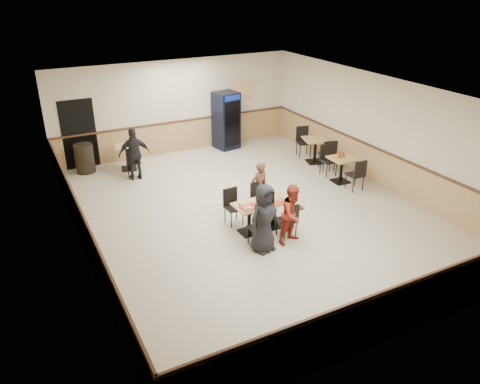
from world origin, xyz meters
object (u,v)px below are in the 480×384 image
main_table (261,212)px  diner_woman_right (293,214)px  pepsi_cooler (226,120)px  trash_bin (85,158)px  lone_diner (135,154)px  back_table (128,154)px  side_table_near (342,166)px  diner_woman_left (264,218)px  side_table_far (315,147)px  diner_man_opposite (259,187)px

main_table → diner_woman_right: size_ratio=0.97×
pepsi_cooler → trash_bin: bearing=170.5°
lone_diner → pepsi_cooler: 3.70m
back_table → pepsi_cooler: pepsi_cooler is taller
main_table → trash_bin: bearing=116.7°
diner_woman_right → pepsi_cooler: size_ratio=0.71×
pepsi_cooler → side_table_near: bearing=-78.8°
side_table_near → back_table: size_ratio=0.88×
pepsi_cooler → diner_woman_left: bearing=-119.0°
diner_woman_left → trash_bin: 6.72m
main_table → pepsi_cooler: 5.76m
diner_woman_left → back_table: 6.02m
diner_woman_left → pepsi_cooler: pepsi_cooler is taller
lone_diner → side_table_far: size_ratio=1.70×
diner_woman_right → diner_man_opposite: 1.57m
main_table → diner_woman_right: 0.87m
main_table → lone_diner: bearing=110.5°
diner_woman_right → trash_bin: size_ratio=1.56×
side_table_far → main_table: bearing=-140.8°
diner_woman_left → lone_diner: (-1.33, 5.03, -0.00)m
diner_man_opposite → lone_diner: bearing=-67.5°
back_table → diner_woman_left: bearing=-77.2°
lone_diner → trash_bin: lone_diner is taller
diner_woman_right → side_table_far: diner_woman_right is taller
diner_woman_right → lone_diner: size_ratio=0.89×
diner_man_opposite → trash_bin: diner_man_opposite is taller
diner_woman_left → side_table_near: diner_woman_left is taller
main_table → trash_bin: size_ratio=1.51×
diner_woman_right → side_table_near: size_ratio=1.85×
side_table_far → trash_bin: 6.99m
pepsi_cooler → main_table: bearing=-117.9°
diner_man_opposite → side_table_near: 3.03m
main_table → side_table_near: side_table_near is taller
side_table_near → diner_woman_right: bearing=-145.0°
lone_diner → side_table_near: lone_diner is taller
diner_man_opposite → pepsi_cooler: 4.87m
main_table → diner_woman_right: bearing=-67.6°
side_table_far → diner_man_opposite: bearing=-146.3°
main_table → lone_diner: size_ratio=0.86×
diner_woman_left → side_table_near: 4.33m
main_table → lone_diner: lone_diner is taller
diner_man_opposite → side_table_near: bearing=-178.7°
diner_woman_right → back_table: size_ratio=1.64×
diner_woman_right → lone_diner: (-2.07, 5.00, 0.08)m
main_table → pepsi_cooler: bearing=70.5°
side_table_near → trash_bin: (-6.29, 4.09, -0.05)m
diner_man_opposite → pepsi_cooler: size_ratio=0.70×
diner_woman_right → side_table_far: bearing=35.4°
trash_bin → diner_woman_right: bearing=-62.2°
lone_diner → diner_man_opposite: bearing=131.1°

